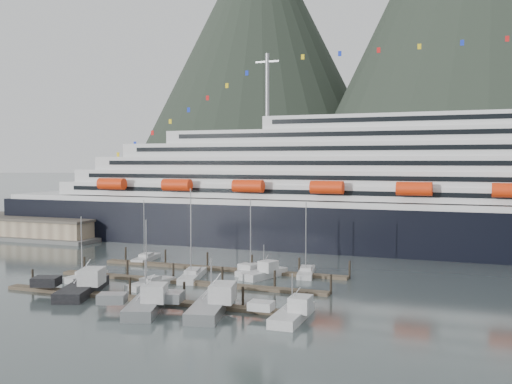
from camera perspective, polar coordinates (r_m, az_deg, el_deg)
ground at (r=94.98m, az=-4.82°, el=-9.26°), size 1600.00×1600.00×0.00m
mountains at (r=687.07m, az=22.54°, el=14.81°), size 870.00×440.00×420.00m
cruise_ship at (r=138.93m, az=16.75°, el=-0.47°), size 210.00×30.40×50.30m
warehouse at (r=169.63m, az=-20.65°, el=-3.25°), size 46.00×20.00×5.80m
dock_near at (r=88.76m, az=-10.59°, el=-9.97°), size 48.18×2.28×3.20m
dock_mid at (r=99.78m, az=-6.61°, el=-8.49°), size 48.18×2.28×3.20m
dock_far at (r=111.22m, az=-3.45°, el=-7.28°), size 48.18×2.28×3.20m
sailboat_a at (r=106.54m, az=-15.93°, el=-7.80°), size 3.11×8.87×11.24m
sailboat_c at (r=98.31m, az=-10.01°, el=-8.63°), size 4.14×9.68×11.30m
sailboat_d at (r=103.91m, az=-6.07°, el=-7.95°), size 5.75×12.00×15.99m
sailboat_e at (r=123.11m, az=-10.41°, el=-6.28°), size 4.03×9.94×12.77m
sailboat_f at (r=108.29m, az=-0.33°, el=-7.49°), size 3.02×9.49×13.86m
sailboat_g at (r=106.77m, az=4.80°, el=-7.66°), size 4.63×10.53×13.35m
trawler_a at (r=95.73m, az=-16.30°, el=-8.66°), size 11.89×15.17×8.10m
trawler_b at (r=82.73m, az=-10.56°, el=-10.46°), size 10.24×12.49×7.75m
trawler_c at (r=81.81m, az=-4.40°, el=-10.56°), size 11.72×15.96×7.93m
trawler_d at (r=77.50m, az=3.37°, el=-11.43°), size 8.14×11.00×6.46m
trawler_e at (r=104.31m, az=0.70°, el=-7.67°), size 8.20×10.12×6.21m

